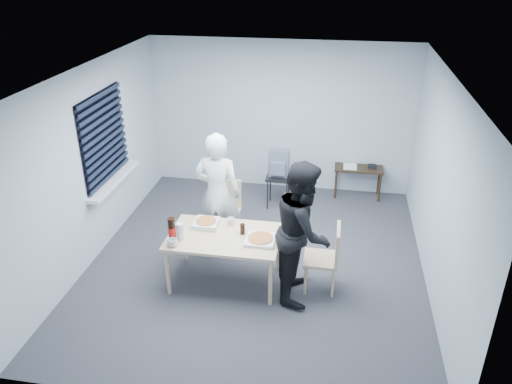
% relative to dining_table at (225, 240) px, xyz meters
% --- Properties ---
extents(room, '(5.00, 5.00, 5.00)m').
position_rel_dining_table_xyz_m(room, '(-1.87, 0.90, 0.82)').
color(room, '#333338').
rests_on(room, ground).
extents(dining_table, '(1.40, 0.89, 0.68)m').
position_rel_dining_table_xyz_m(dining_table, '(0.00, 0.00, 0.00)').
color(dining_table, tan).
rests_on(dining_table, ground).
extents(chair_far, '(0.42, 0.42, 0.89)m').
position_rel_dining_table_xyz_m(chair_far, '(-0.23, 1.09, -0.11)').
color(chair_far, tan).
rests_on(chair_far, ground).
extents(chair_right, '(0.42, 0.42, 0.89)m').
position_rel_dining_table_xyz_m(chair_right, '(1.30, 0.05, -0.11)').
color(chair_right, tan).
rests_on(chair_right, ground).
extents(person_white, '(0.65, 0.42, 1.77)m').
position_rel_dining_table_xyz_m(person_white, '(-0.25, 0.72, 0.26)').
color(person_white, silver).
rests_on(person_white, ground).
extents(person_black, '(0.47, 0.86, 1.77)m').
position_rel_dining_table_xyz_m(person_black, '(0.98, -0.06, 0.26)').
color(person_black, black).
rests_on(person_black, ground).
extents(side_table, '(0.81, 0.36, 0.54)m').
position_rel_dining_table_xyz_m(side_table, '(1.71, 2.78, -0.16)').
color(side_table, '#322114').
rests_on(side_table, ground).
extents(stool, '(0.39, 0.39, 0.55)m').
position_rel_dining_table_xyz_m(stool, '(0.40, 2.21, -0.18)').
color(stool, black).
rests_on(stool, ground).
extents(backpack, '(0.33, 0.24, 0.46)m').
position_rel_dining_table_xyz_m(backpack, '(0.40, 2.20, 0.15)').
color(backpack, slate).
rests_on(backpack, stool).
extents(pizza_box_a, '(0.31, 0.31, 0.08)m').
position_rel_dining_table_xyz_m(pizza_box_a, '(-0.29, 0.20, 0.10)').
color(pizza_box_a, silver).
rests_on(pizza_box_a, dining_table).
extents(pizza_box_b, '(0.36, 0.36, 0.05)m').
position_rel_dining_table_xyz_m(pizza_box_b, '(0.47, -0.05, 0.08)').
color(pizza_box_b, silver).
rests_on(pizza_box_b, dining_table).
extents(mug_a, '(0.17, 0.17, 0.10)m').
position_rel_dining_table_xyz_m(mug_a, '(-0.56, -0.34, 0.11)').
color(mug_a, silver).
rests_on(mug_a, dining_table).
extents(mug_b, '(0.10, 0.10, 0.09)m').
position_rel_dining_table_xyz_m(mug_b, '(0.02, 0.29, 0.11)').
color(mug_b, silver).
rests_on(mug_b, dining_table).
extents(cola_glass, '(0.08, 0.08, 0.14)m').
position_rel_dining_table_xyz_m(cola_glass, '(0.22, 0.08, 0.13)').
color(cola_glass, black).
rests_on(cola_glass, dining_table).
extents(soda_bottle, '(0.10, 0.10, 0.31)m').
position_rel_dining_table_xyz_m(soda_bottle, '(-0.60, -0.22, 0.21)').
color(soda_bottle, black).
rests_on(soda_bottle, dining_table).
extents(plastic_cups, '(0.12, 0.12, 0.22)m').
position_rel_dining_table_xyz_m(plastic_cups, '(-0.51, -0.17, 0.17)').
color(plastic_cups, silver).
rests_on(plastic_cups, dining_table).
extents(rubber_band, '(0.06, 0.06, 0.00)m').
position_rel_dining_table_xyz_m(rubber_band, '(0.29, -0.28, 0.06)').
color(rubber_band, red).
rests_on(rubber_band, dining_table).
extents(papers, '(0.32, 0.36, 0.01)m').
position_rel_dining_table_xyz_m(papers, '(1.56, 2.80, -0.08)').
color(papers, white).
rests_on(papers, side_table).
extents(black_box, '(0.16, 0.14, 0.06)m').
position_rel_dining_table_xyz_m(black_box, '(1.93, 2.81, -0.05)').
color(black_box, black).
rests_on(black_box, side_table).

